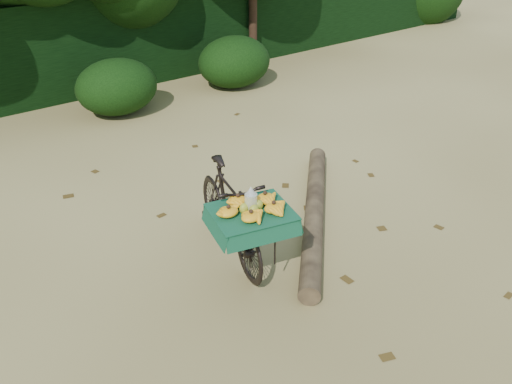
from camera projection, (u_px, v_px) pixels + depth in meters
ground at (163, 262)px, 5.89m from camera, size 80.00×80.00×0.00m
vendor_bicycle at (230, 212)px, 5.75m from camera, size 1.03×1.88×1.06m
fallen_log at (314, 211)px, 6.57m from camera, size 2.36×2.41×0.23m
bush_clumps at (61, 102)px, 8.90m from camera, size 8.80×1.70×0.90m
leaf_litter at (136, 235)px, 6.33m from camera, size 7.00×7.30×0.01m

